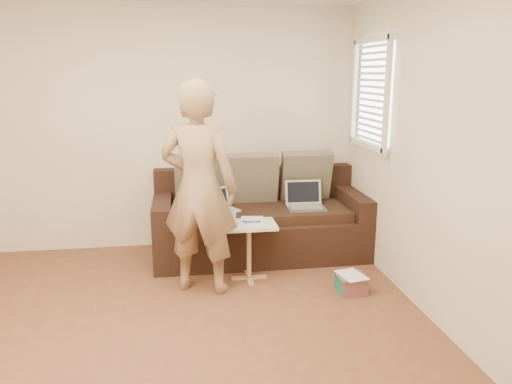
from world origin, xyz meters
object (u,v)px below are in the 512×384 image
Objects in this scene: laptop_white at (222,212)px; person at (199,188)px; sofa at (260,216)px; laptop_silver at (306,209)px; striped_box at (351,283)px; side_table at (249,251)px; drinking_glass at (232,215)px.

laptop_white is 0.82m from person.
sofa is 5.69× the size of laptop_silver.
person reaches higher than sofa.
laptop_white is (-0.87, 0.01, 0.00)m from laptop_silver.
person reaches higher than striped_box.
side_table is (0.45, 0.15, -0.66)m from person.
laptop_silver is 0.87m from laptop_white.
side_table is at bearing -100.48° from laptop_white.
sofa is 1.18× the size of person.
laptop_white is at bearing 98.11° from drinking_glass.
sofa is at bearing 168.12° from laptop_silver.
striped_box is (0.18, -0.92, -0.44)m from laptop_silver.
person is (-0.66, -0.78, 0.51)m from sofa.
sofa is 4.02× the size of side_table.
side_table is at bearing -140.54° from laptop_silver.
side_table is at bearing 153.91° from striped_box.
side_table is at bearing -36.55° from drinking_glass.
laptop_silver is 1.04m from striped_box.
side_table is (-0.67, -0.50, -0.25)m from laptop_silver.
laptop_white is (-0.41, -0.11, 0.10)m from sofa.
sofa is 0.65m from drinking_glass.
laptop_white is at bearing -177.76° from laptop_silver.
laptop_silver is 0.71× the size of side_table.
drinking_glass reaches higher than striped_box.
striped_box is (1.00, -0.52, -0.53)m from drinking_glass.
laptop_silver reaches higher than side_table.
striped_box is (0.86, -0.42, -0.19)m from side_table.
laptop_white is at bearing 138.64° from striped_box.
side_table is 2.15× the size of striped_box.
side_table is 4.55× the size of drinking_glass.
person is 7.33× the size of striped_box.
sofa is 18.33× the size of drinking_glass.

